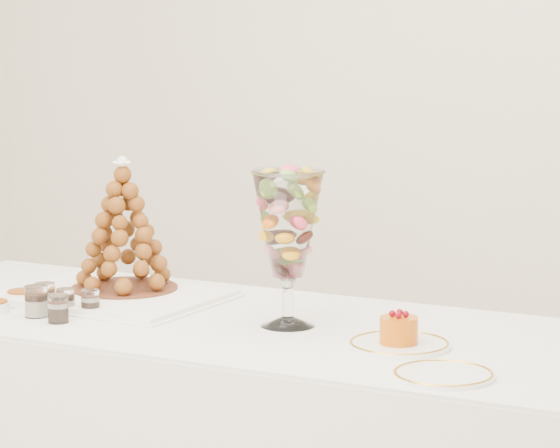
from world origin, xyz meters
The scene contains 12 objects.
lace_tray centered at (-0.46, 0.27, 0.74)m, with size 0.54×0.41×0.02m, color white.
macaron_vase centered at (0.08, 0.23, 0.98)m, with size 0.17×0.17×0.37m.
cake_plate centered at (0.40, 0.17, 0.74)m, with size 0.23×0.23×0.01m, color white.
spare_plate centered at (0.58, -0.02, 0.74)m, with size 0.21×0.21×0.01m, color white.
verrine_a centered at (-0.53, 0.08, 0.77)m, with size 0.05×0.05×0.07m, color white.
verrine_b centered at (-0.47, 0.09, 0.76)m, with size 0.05×0.05×0.06m, color white.
verrine_c centered at (-0.41, 0.10, 0.76)m, with size 0.05×0.05×0.06m, color white.
verrine_d centered at (-0.51, 0.02, 0.77)m, with size 0.06×0.06×0.08m, color white.
verrine_e centered at (-0.42, 0.00, 0.77)m, with size 0.05×0.05×0.07m, color white.
ramekin_back centered at (-0.64, 0.13, 0.75)m, with size 0.09×0.09×0.03m, color white.
croquembouche centered at (-0.46, 0.33, 0.92)m, with size 0.28×0.28×0.35m.
mousse_cake centered at (0.40, 0.16, 0.78)m, with size 0.09×0.09×0.08m.
Camera 1 is at (1.55, -2.49, 1.47)m, focal length 85.00 mm.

